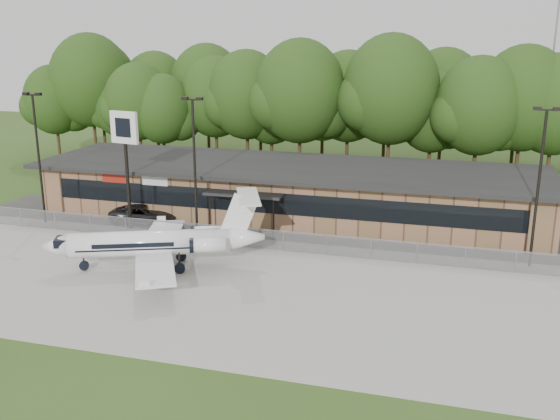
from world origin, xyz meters
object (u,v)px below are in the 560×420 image
(terminal, at_px, (289,190))
(pole_sign, at_px, (125,140))
(suv, at_px, (143,214))
(business_jet, at_px, (159,244))

(terminal, height_order, pole_sign, pole_sign)
(terminal, relative_size, suv, 7.79)
(terminal, relative_size, business_jet, 2.94)
(terminal, bearing_deg, pole_sign, -146.07)
(pole_sign, bearing_deg, suv, 95.28)
(terminal, distance_m, business_jet, 14.96)
(terminal, bearing_deg, suv, -152.70)
(suv, bearing_deg, pole_sign, 169.42)
(terminal, distance_m, pole_sign, 13.65)
(business_jet, xyz_separation_m, suv, (-5.79, 8.83, -0.98))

